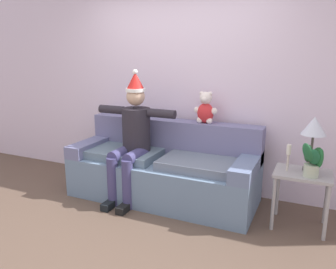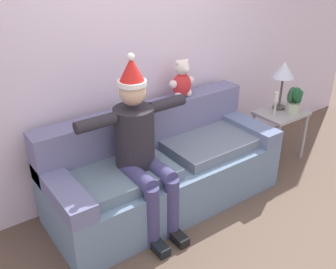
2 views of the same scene
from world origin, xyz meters
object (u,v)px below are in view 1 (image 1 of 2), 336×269
object	(u,v)px
person_seated	(132,134)
table_lamp	(314,129)
teddy_bear	(205,109)
potted_plant	(313,160)
candle_tall	(288,154)
side_table	(302,182)
couch	(164,169)

from	to	relation	value
person_seated	table_lamp	size ratio (longest dim) A/B	2.83
teddy_bear	potted_plant	distance (m)	1.35
person_seated	candle_tall	xyz separation A→B (m)	(1.76, 0.05, -0.03)
side_table	potted_plant	world-z (taller)	potted_plant
potted_plant	teddy_bear	bearing A→B (deg)	159.62
table_lamp	candle_tall	size ratio (longest dim) A/B	2.02
side_table	candle_tall	size ratio (longest dim) A/B	2.16
candle_tall	potted_plant	bearing A→B (deg)	-18.09
teddy_bear	table_lamp	xyz separation A→B (m)	(1.20, -0.28, -0.07)
side_table	potted_plant	size ratio (longest dim) A/B	1.65
side_table	potted_plant	bearing A→B (deg)	-52.07
couch	person_seated	xyz separation A→B (m)	(-0.34, -0.17, 0.44)
teddy_bear	side_table	xyz separation A→B (m)	(1.15, -0.36, -0.61)
potted_plant	side_table	bearing A→B (deg)	127.93
person_seated	table_lamp	bearing A→B (deg)	4.56
couch	person_seated	distance (m)	0.58
couch	person_seated	bearing A→B (deg)	-153.42
side_table	person_seated	bearing A→B (deg)	-177.83
table_lamp	potted_plant	bearing A→B (deg)	-83.95
table_lamp	person_seated	bearing A→B (deg)	-175.44
table_lamp	potted_plant	world-z (taller)	table_lamp
teddy_bear	side_table	size ratio (longest dim) A/B	0.65
potted_plant	candle_tall	size ratio (longest dim) A/B	1.31
couch	side_table	bearing A→B (deg)	-3.55
teddy_bear	side_table	bearing A→B (deg)	-17.42
side_table	couch	bearing A→B (deg)	176.45
teddy_bear	table_lamp	size ratio (longest dim) A/B	0.69
couch	potted_plant	bearing A→B (deg)	-6.62
teddy_bear	candle_tall	world-z (taller)	teddy_bear
side_table	table_lamp	xyz separation A→B (m)	(0.05, 0.08, 0.54)
person_seated	couch	bearing A→B (deg)	26.58
person_seated	side_table	xyz separation A→B (m)	(1.91, 0.07, -0.31)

